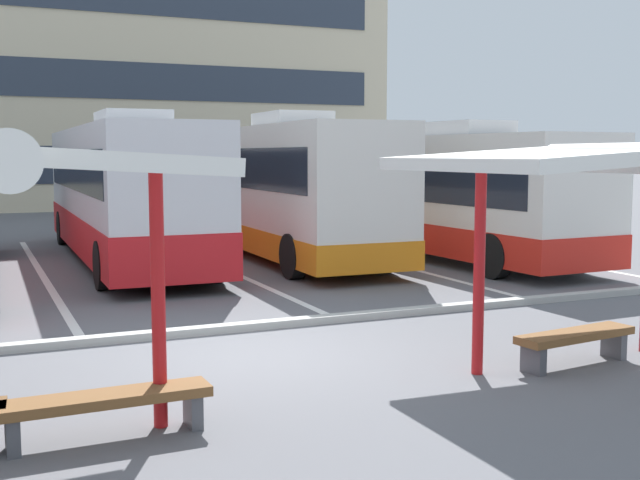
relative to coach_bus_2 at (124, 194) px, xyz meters
name	(u,v)px	position (x,y,z in m)	size (l,w,h in m)	color
ground_plane	(256,356)	(-0.15, -10.59, -1.71)	(160.00, 160.00, 0.00)	slate
terminal_building	(33,13)	(-0.12, 24.72, 8.40)	(35.87, 12.12, 22.94)	beige
coach_bus_2	(124,194)	(0.00, 0.00, 0.00)	(2.75, 12.09, 3.72)	silver
coach_bus_3	(272,188)	(3.99, -0.08, 0.07)	(2.72, 12.36, 3.77)	silver
coach_bus_4	(433,195)	(7.79, -2.25, -0.08)	(2.96, 11.41, 3.53)	silver
lane_stripe_2	(41,273)	(-2.18, -1.47, -1.70)	(0.16, 14.00, 0.01)	white
lane_stripe_3	(212,263)	(1.87, -1.47, -1.70)	(0.16, 14.00, 0.01)	white
lane_stripe_4	(358,255)	(5.93, -1.47, -1.70)	(0.16, 14.00, 0.01)	white
lane_stripe_5	(482,248)	(9.98, -1.47, -1.70)	(0.16, 14.00, 0.01)	white
bench_1	(106,404)	(-2.49, -12.96, -1.37)	(2.00, 0.46, 0.45)	brown
waiting_shelter_1	(588,161)	(3.46, -12.78, 0.93)	(3.77, 5.09, 2.89)	red
bench_2	(575,340)	(3.46, -12.67, -1.37)	(1.83, 0.63, 0.45)	brown
platform_kerb	(222,329)	(-0.15, -9.01, -1.65)	(44.00, 0.24, 0.12)	#ADADA8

